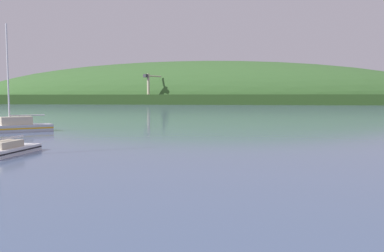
{
  "coord_description": "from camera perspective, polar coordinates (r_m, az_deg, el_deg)",
  "views": [
    {
      "loc": [
        10.12,
        8.64,
        4.4
      ],
      "look_at": [
        7.42,
        44.26,
        1.7
      ],
      "focal_mm": 36.54,
      "sensor_mm": 36.0,
      "label": 1
    }
  ],
  "objects": [
    {
      "name": "far_shoreline_hill",
      "position": [
        258.59,
        0.6,
        3.4
      ],
      "size": [
        421.51,
        116.0,
        55.44
      ],
      "rotation": [
        0.0,
        0.0,
        -0.07
      ],
      "color": "#27431B",
      "rests_on": "ground"
    },
    {
      "name": "dockside_crane",
      "position": [
        223.45,
        -6.33,
        5.31
      ],
      "size": [
        8.83,
        12.09,
        17.25
      ],
      "rotation": [
        0.0,
        0.0,
        0.98
      ],
      "color": "#4C4C51",
      "rests_on": "ground"
    },
    {
      "name": "sailboat_near_mooring",
      "position": [
        52.97,
        -25.02,
        -0.43
      ],
      "size": [
        8.73,
        7.33,
        14.35
      ],
      "rotation": [
        0.0,
        0.0,
        3.77
      ],
      "color": "#ADB2BC",
      "rests_on": "ground"
    }
  ]
}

